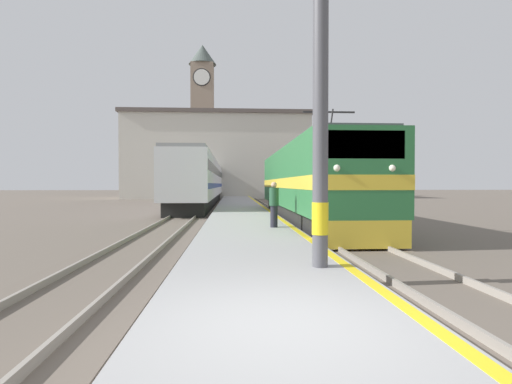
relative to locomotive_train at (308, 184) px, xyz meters
The scene contains 10 objects.
ground_plane 15.33m from the locomotive_train, 101.89° to the left, with size 200.00×200.00×0.00m, color #60564C.
platform 10.51m from the locomotive_train, 107.58° to the left, with size 3.39×140.00×0.40m.
rail_track_near 10.07m from the locomotive_train, 90.00° to the left, with size 2.84×140.00×0.16m.
rail_track_far 12.00m from the locomotive_train, 123.45° to the left, with size 2.84×140.00×0.16m.
locomotive_train is the anchor object (origin of this frame).
passenger_train 22.26m from the locomotive_train, 107.06° to the left, with size 2.92×37.57×4.19m.
catenary_mast 12.66m from the locomotive_train, 99.60° to the right, with size 2.41×0.31×8.99m.
person_on_platform 5.81m from the locomotive_train, 112.94° to the right, with size 0.34×0.34×1.62m.
clock_tower 45.40m from the locomotive_train, 100.83° to the left, with size 4.27×4.27×23.64m.
station_building 37.89m from the locomotive_train, 98.72° to the left, with size 25.50×10.36×11.71m.
Camera 1 is at (-0.62, -4.34, 1.93)m, focal length 28.00 mm.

